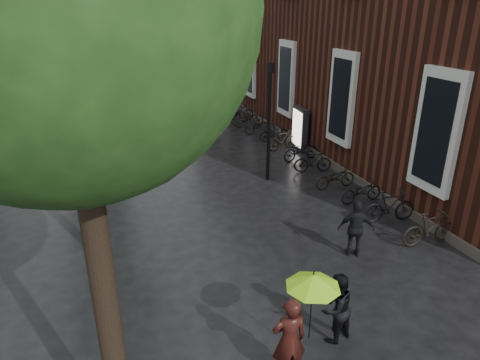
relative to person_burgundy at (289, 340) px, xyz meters
name	(u,v)px	position (x,y,z in m)	size (l,w,h in m)	color
brick_building	(338,11)	(11.53, 17.92, 5.11)	(10.20, 33.20, 12.00)	#38160F
street_trees	(72,5)	(-2.93, 14.37, 5.46)	(4.33, 34.03, 8.91)	black
person_burgundy	(289,340)	(0.00, 0.00, 0.00)	(0.64, 0.42, 1.76)	black
person_black	(336,308)	(1.34, 0.59, -0.11)	(0.75, 0.58, 1.54)	black
lime_umbrella	(313,281)	(0.57, 0.28, 0.93)	(1.02, 1.02, 1.51)	black
pedestrian_walking	(356,229)	(3.52, 3.18, -0.06)	(0.96, 0.40, 1.63)	black
parked_bicycles	(293,146)	(5.62, 11.23, -0.41)	(2.10, 17.50, 1.05)	black
ad_lightbox	(300,129)	(6.31, 11.96, 0.13)	(0.30, 1.33, 2.00)	black
lamp_post	(269,111)	(3.45, 9.01, 1.84)	(0.23, 0.23, 4.48)	black
cycle_sign	(97,101)	(-2.41, 16.62, 1.12)	(0.16, 0.55, 3.03)	#262628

